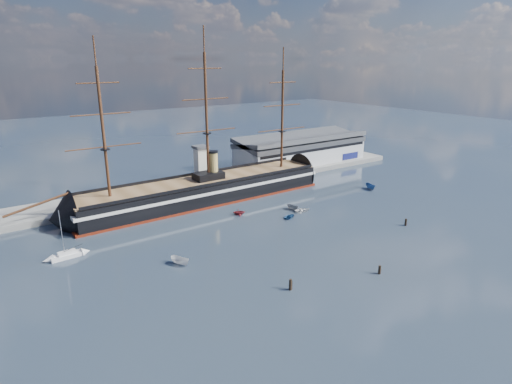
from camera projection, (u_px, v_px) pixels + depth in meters
ground at (242, 216)px, 135.52m from camera, size 600.00×600.00×0.00m
quay at (214, 185)px, 169.22m from camera, size 180.00×18.00×2.00m
warehouse at (301, 149)px, 196.03m from camera, size 63.00×21.00×11.60m
quay_tower at (201, 165)px, 160.16m from camera, size 5.00×5.00×15.00m
warship at (199, 191)px, 147.49m from camera, size 113.00×17.64×53.94m
sailboat at (67, 255)px, 106.94m from camera, size 8.11×2.93×12.73m
motorboat_a at (180, 265)px, 103.48m from camera, size 6.80×4.64×2.56m
motorboat_b at (290, 218)px, 134.17m from camera, size 1.88×3.04×1.32m
motorboat_c at (293, 210)px, 141.25m from camera, size 5.57×3.06×2.11m
motorboat_d at (239, 215)px, 136.58m from camera, size 5.28×6.98×2.35m
motorboat_e at (303, 212)px, 139.52m from camera, size 2.04×3.42×1.49m
motorboat_f at (370, 189)px, 163.34m from camera, size 7.09×4.39×2.67m
piling_near_left at (290, 290)px, 92.26m from camera, size 0.64×0.64×3.25m
piling_near_mid at (379, 274)px, 99.15m from camera, size 0.64×0.64×2.81m
piling_far_right at (405, 226)px, 127.91m from camera, size 0.64×0.64×2.84m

